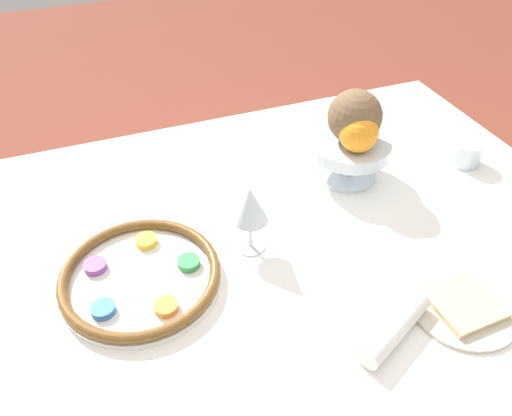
# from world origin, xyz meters

# --- Properties ---
(dining_table) EXTENTS (1.37, 1.10, 0.72)m
(dining_table) POSITION_xyz_m (0.00, 0.00, 0.36)
(dining_table) COLOR white
(dining_table) RESTS_ON ground_plane
(seder_plate) EXTENTS (0.30, 0.30, 0.03)m
(seder_plate) POSITION_xyz_m (-0.28, 0.03, 0.74)
(seder_plate) COLOR silver
(seder_plate) RESTS_ON dining_table
(wine_glass) EXTENTS (0.07, 0.07, 0.15)m
(wine_glass) POSITION_xyz_m (-0.06, 0.04, 0.83)
(wine_glass) COLOR silver
(wine_glass) RESTS_ON dining_table
(fruit_stand) EXTENTS (0.18, 0.18, 0.10)m
(fruit_stand) POSITION_xyz_m (0.23, 0.19, 0.79)
(fruit_stand) COLOR silver
(fruit_stand) RESTS_ON dining_table
(orange_fruit) EXTENTS (0.09, 0.09, 0.09)m
(orange_fruit) POSITION_xyz_m (0.23, 0.15, 0.86)
(orange_fruit) COLOR orange
(orange_fruit) RESTS_ON fruit_stand
(coconut) EXTENTS (0.12, 0.12, 0.12)m
(coconut) POSITION_xyz_m (0.24, 0.19, 0.88)
(coconut) COLOR brown
(coconut) RESTS_ON fruit_stand
(bread_plate) EXTENTS (0.19, 0.19, 0.02)m
(bread_plate) POSITION_xyz_m (0.24, -0.23, 0.73)
(bread_plate) COLOR beige
(bread_plate) RESTS_ON dining_table
(napkin_roll) EXTENTS (0.17, 0.11, 0.04)m
(napkin_roll) POSITION_xyz_m (0.09, -0.24, 0.74)
(napkin_roll) COLOR white
(napkin_roll) RESTS_ON dining_table
(cup_near) EXTENTS (0.08, 0.08, 0.06)m
(cup_near) POSITION_xyz_m (0.53, 0.14, 0.75)
(cup_near) COLOR silver
(cup_near) RESTS_ON dining_table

